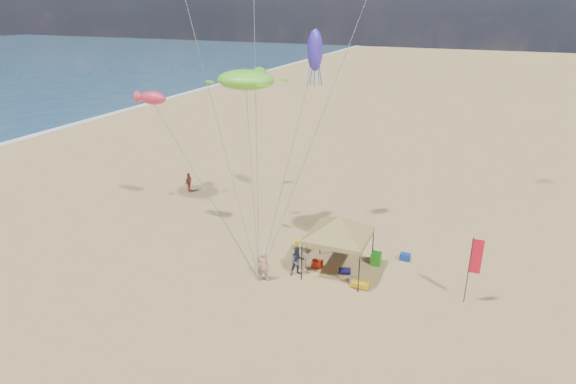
{
  "coord_description": "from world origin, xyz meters",
  "views": [
    {
      "loc": [
        9.21,
        -18.27,
        13.04
      ],
      "look_at": [
        0.0,
        3.0,
        4.0
      ],
      "focal_mm": 30.39,
      "sensor_mm": 36.0,
      "label": 1
    }
  ],
  "objects_px": {
    "canopy_tent": "(340,218)",
    "person_near_c": "(304,255)",
    "person_near_a": "(263,266)",
    "cooler_blue": "(405,257)",
    "person_far_a": "(189,182)",
    "chair_green": "(376,259)",
    "cooler_red": "(317,264)",
    "beach_cart": "(360,284)",
    "feather_flag": "(474,261)",
    "chair_yellow": "(301,246)",
    "person_near_b": "(297,261)"
  },
  "relations": [
    {
      "from": "canopy_tent",
      "to": "person_near_c",
      "type": "height_order",
      "value": "canopy_tent"
    },
    {
      "from": "beach_cart",
      "to": "person_near_c",
      "type": "distance_m",
      "value": 3.29
    },
    {
      "from": "cooler_blue",
      "to": "beach_cart",
      "type": "xyz_separation_m",
      "value": [
        -1.47,
        -3.63,
        0.01
      ]
    },
    {
      "from": "cooler_red",
      "to": "person_near_c",
      "type": "distance_m",
      "value": 0.99
    },
    {
      "from": "feather_flag",
      "to": "canopy_tent",
      "type": "bearing_deg",
      "value": 177.4
    },
    {
      "from": "feather_flag",
      "to": "person_far_a",
      "type": "xyz_separation_m",
      "value": [
        -20.07,
        6.94,
        -1.5
      ]
    },
    {
      "from": "person_far_a",
      "to": "chair_green",
      "type": "bearing_deg",
      "value": -111.17
    },
    {
      "from": "feather_flag",
      "to": "chair_green",
      "type": "height_order",
      "value": "feather_flag"
    },
    {
      "from": "feather_flag",
      "to": "chair_green",
      "type": "distance_m",
      "value": 5.46
    },
    {
      "from": "canopy_tent",
      "to": "person_near_b",
      "type": "height_order",
      "value": "canopy_tent"
    },
    {
      "from": "cooler_blue",
      "to": "person_near_a",
      "type": "height_order",
      "value": "person_near_a"
    },
    {
      "from": "cooler_red",
      "to": "beach_cart",
      "type": "relative_size",
      "value": 0.6
    },
    {
      "from": "feather_flag",
      "to": "cooler_red",
      "type": "relative_size",
      "value": 6.22
    },
    {
      "from": "chair_green",
      "to": "person_far_a",
      "type": "distance_m",
      "value": 16.12
    },
    {
      "from": "person_far_a",
      "to": "person_near_a",
      "type": "bearing_deg",
      "value": -132.95
    },
    {
      "from": "canopy_tent",
      "to": "chair_green",
      "type": "distance_m",
      "value": 3.48
    },
    {
      "from": "person_near_a",
      "to": "person_near_c",
      "type": "xyz_separation_m",
      "value": [
        1.49,
        1.73,
        0.02
      ]
    },
    {
      "from": "beach_cart",
      "to": "person_far_a",
      "type": "relative_size",
      "value": 0.62
    },
    {
      "from": "chair_green",
      "to": "chair_yellow",
      "type": "height_order",
      "value": "same"
    },
    {
      "from": "person_near_b",
      "to": "person_far_a",
      "type": "bearing_deg",
      "value": 105.68
    },
    {
      "from": "feather_flag",
      "to": "cooler_blue",
      "type": "relative_size",
      "value": 6.22
    },
    {
      "from": "cooler_blue",
      "to": "chair_yellow",
      "type": "distance_m",
      "value": 5.7
    },
    {
      "from": "chair_green",
      "to": "person_near_a",
      "type": "height_order",
      "value": "person_near_a"
    },
    {
      "from": "cooler_red",
      "to": "chair_yellow",
      "type": "distance_m",
      "value": 1.89
    },
    {
      "from": "cooler_red",
      "to": "person_near_a",
      "type": "height_order",
      "value": "person_near_a"
    },
    {
      "from": "chair_yellow",
      "to": "beach_cart",
      "type": "xyz_separation_m",
      "value": [
        4.06,
        -2.27,
        -0.15
      ]
    },
    {
      "from": "chair_green",
      "to": "person_near_b",
      "type": "xyz_separation_m",
      "value": [
        -3.44,
        -2.62,
        0.43
      ]
    },
    {
      "from": "cooler_blue",
      "to": "person_far_a",
      "type": "xyz_separation_m",
      "value": [
        -16.61,
        4.03,
        0.54
      ]
    },
    {
      "from": "chair_yellow",
      "to": "cooler_red",
      "type": "bearing_deg",
      "value": -40.91
    },
    {
      "from": "chair_green",
      "to": "chair_yellow",
      "type": "bearing_deg",
      "value": -176.46
    },
    {
      "from": "beach_cart",
      "to": "chair_green",
      "type": "bearing_deg",
      "value": 86.78
    },
    {
      "from": "canopy_tent",
      "to": "person_near_a",
      "type": "distance_m",
      "value": 4.48
    },
    {
      "from": "canopy_tent",
      "to": "cooler_blue",
      "type": "xyz_separation_m",
      "value": [
        2.97,
        2.61,
        -2.83
      ]
    },
    {
      "from": "chair_green",
      "to": "person_near_b",
      "type": "height_order",
      "value": "person_near_b"
    },
    {
      "from": "chair_yellow",
      "to": "person_near_b",
      "type": "bearing_deg",
      "value": -72.19
    },
    {
      "from": "cooler_red",
      "to": "chair_green",
      "type": "height_order",
      "value": "chair_green"
    },
    {
      "from": "cooler_blue",
      "to": "person_far_a",
      "type": "distance_m",
      "value": 17.1
    },
    {
      "from": "feather_flag",
      "to": "beach_cart",
      "type": "bearing_deg",
      "value": -171.56
    },
    {
      "from": "feather_flag",
      "to": "person_far_a",
      "type": "relative_size",
      "value": 2.3
    },
    {
      "from": "cooler_blue",
      "to": "chair_green",
      "type": "xyz_separation_m",
      "value": [
        -1.33,
        -1.1,
        0.16
      ]
    },
    {
      "from": "person_near_a",
      "to": "feather_flag",
      "type": "bearing_deg",
      "value": -177.67
    },
    {
      "from": "canopy_tent",
      "to": "chair_green",
      "type": "relative_size",
      "value": 8.42
    },
    {
      "from": "cooler_blue",
      "to": "chair_green",
      "type": "bearing_deg",
      "value": -140.41
    },
    {
      "from": "feather_flag",
      "to": "person_near_c",
      "type": "bearing_deg",
      "value": -178.46
    },
    {
      "from": "person_near_b",
      "to": "feather_flag",
      "type": "bearing_deg",
      "value": -35.43
    },
    {
      "from": "person_near_b",
      "to": "person_near_c",
      "type": "bearing_deg",
      "value": 37.87
    },
    {
      "from": "cooler_blue",
      "to": "canopy_tent",
      "type": "bearing_deg",
      "value": -138.74
    },
    {
      "from": "person_near_b",
      "to": "cooler_red",
      "type": "bearing_deg",
      "value": 18.1
    },
    {
      "from": "canopy_tent",
      "to": "beach_cart",
      "type": "height_order",
      "value": "canopy_tent"
    },
    {
      "from": "feather_flag",
      "to": "chair_yellow",
      "type": "distance_m",
      "value": 9.32
    }
  ]
}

